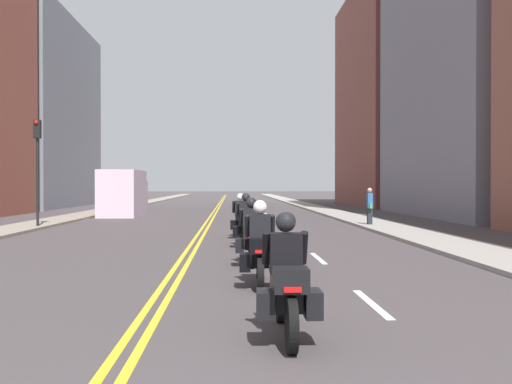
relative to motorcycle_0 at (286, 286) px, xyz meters
name	(u,v)px	position (x,y,z in m)	size (l,w,h in m)	color
ground_plane	(217,208)	(-1.87, 42.16, -0.66)	(264.00, 264.00, 0.00)	#443D3F
sidewalk_left	(120,208)	(-9.78, 42.16, -0.60)	(2.05, 144.00, 0.12)	gray
sidewalk_right	(313,207)	(6.04, 42.16, -0.60)	(2.05, 144.00, 0.12)	gray
centreline_yellow_inner	(216,208)	(-1.99, 42.16, -0.65)	(0.12, 132.00, 0.01)	yellow
centreline_yellow_outer	(219,208)	(-1.75, 42.16, -0.65)	(0.12, 132.00, 0.01)	yellow
lane_dashes_white	(276,222)	(1.57, 23.16, -0.65)	(0.14, 56.40, 0.01)	silver
building_left_2	(25,113)	(-18.82, 46.31, 7.51)	(9.15, 19.21, 16.34)	gray
building_right_2	(401,98)	(15.17, 48.54, 9.39)	(9.32, 18.56, 20.09)	brown
motorcycle_0	(286,286)	(0.00, 0.00, 0.00)	(0.76, 2.23, 1.58)	black
motorcycle_1	(260,251)	(-0.14, 3.96, 0.00)	(0.77, 2.18, 1.62)	black
motorcycle_2	(251,237)	(-0.21, 6.97, 0.01)	(0.76, 2.09, 1.61)	black
motorcycle_3	(246,225)	(-0.25, 11.24, 0.02)	(0.78, 2.13, 1.66)	black
motorcycle_4	(241,219)	(-0.36, 14.42, 0.01)	(0.78, 2.12, 1.60)	black
traffic_light_near	(37,153)	(-9.15, 19.28, 2.63)	(0.28, 0.38, 4.74)	black
pedestrian_1	(370,207)	(5.58, 19.74, 0.26)	(0.23, 0.48, 1.78)	#22282E
parked_truck	(124,195)	(-7.35, 30.38, 0.62)	(2.20, 6.50, 2.80)	silver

